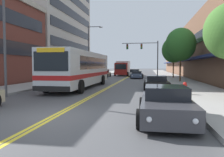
{
  "coord_description": "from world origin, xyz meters",
  "views": [
    {
      "loc": [
        3.65,
        -8.01,
        1.98
      ],
      "look_at": [
        -1.44,
        22.2,
        0.21
      ],
      "focal_mm": 35.0,
      "sensor_mm": 36.0,
      "label": 1
    }
  ],
  "objects_px": {
    "city_bus": "(81,68)",
    "car_slate_blue_moving_lead": "(137,75)",
    "box_truck": "(123,68)",
    "car_black_parked_right_mid": "(157,83)",
    "street_tree_right_mid": "(181,44)",
    "street_lamp_left_near": "(8,20)",
    "car_dark_grey_parked_right_foreground": "(166,104)",
    "street_tree_right_far": "(174,50)",
    "fire_hydrant": "(185,88)",
    "traffic_signal_mast": "(145,51)",
    "car_silver_moving_second": "(135,73)",
    "car_champagne_parked_left_mid": "(104,74)",
    "street_lamp_left_far": "(91,48)"
  },
  "relations": [
    {
      "from": "city_bus",
      "to": "car_slate_blue_moving_lead",
      "type": "relative_size",
      "value": 2.79
    },
    {
      "from": "street_tree_right_mid",
      "to": "city_bus",
      "type": "bearing_deg",
      "value": -143.66
    },
    {
      "from": "city_bus",
      "to": "fire_hydrant",
      "type": "xyz_separation_m",
      "value": [
        8.42,
        -4.77,
        -1.25
      ]
    },
    {
      "from": "car_black_parked_right_mid",
      "to": "street_tree_right_mid",
      "type": "height_order",
      "value": "street_tree_right_mid"
    },
    {
      "from": "car_silver_moving_second",
      "to": "car_slate_blue_moving_lead",
      "type": "bearing_deg",
      "value": -83.11
    },
    {
      "from": "box_truck",
      "to": "street_lamp_left_near",
      "type": "distance_m",
      "value": 33.08
    },
    {
      "from": "street_tree_right_far",
      "to": "car_silver_moving_second",
      "type": "bearing_deg",
      "value": 133.91
    },
    {
      "from": "car_champagne_parked_left_mid",
      "to": "street_lamp_left_near",
      "type": "distance_m",
      "value": 26.47
    },
    {
      "from": "city_bus",
      "to": "car_dark_grey_parked_right_foreground",
      "type": "bearing_deg",
      "value": -59.0
    },
    {
      "from": "car_dark_grey_parked_right_foreground",
      "to": "street_tree_right_mid",
      "type": "bearing_deg",
      "value": 80.75
    },
    {
      "from": "car_champagne_parked_left_mid",
      "to": "car_slate_blue_moving_lead",
      "type": "relative_size",
      "value": 1.04
    },
    {
      "from": "car_champagne_parked_left_mid",
      "to": "city_bus",
      "type": "bearing_deg",
      "value": -84.47
    },
    {
      "from": "city_bus",
      "to": "traffic_signal_mast",
      "type": "xyz_separation_m",
      "value": [
        5.47,
        20.38,
        2.79
      ]
    },
    {
      "from": "city_bus",
      "to": "street_lamp_left_far",
      "type": "height_order",
      "value": "street_lamp_left_far"
    },
    {
      "from": "street_lamp_left_near",
      "to": "street_lamp_left_far",
      "type": "bearing_deg",
      "value": 89.83
    },
    {
      "from": "street_tree_right_mid",
      "to": "street_tree_right_far",
      "type": "height_order",
      "value": "street_tree_right_far"
    },
    {
      "from": "street_lamp_left_far",
      "to": "street_lamp_left_near",
      "type": "bearing_deg",
      "value": -90.17
    },
    {
      "from": "car_dark_grey_parked_right_foreground",
      "to": "traffic_signal_mast",
      "type": "relative_size",
      "value": 0.66
    },
    {
      "from": "city_bus",
      "to": "box_truck",
      "type": "distance_m",
      "value": 25.93
    },
    {
      "from": "car_champagne_parked_left_mid",
      "to": "street_tree_right_far",
      "type": "relative_size",
      "value": 0.74
    },
    {
      "from": "car_silver_moving_second",
      "to": "car_champagne_parked_left_mid",
      "type": "bearing_deg",
      "value": -149.66
    },
    {
      "from": "box_truck",
      "to": "street_lamp_left_near",
      "type": "xyz_separation_m",
      "value": [
        -3.37,
        -32.74,
        3.27
      ]
    },
    {
      "from": "car_dark_grey_parked_right_foreground",
      "to": "traffic_signal_mast",
      "type": "bearing_deg",
      "value": 92.33
    },
    {
      "from": "car_slate_blue_moving_lead",
      "to": "fire_hydrant",
      "type": "distance_m",
      "value": 21.22
    },
    {
      "from": "car_black_parked_right_mid",
      "to": "fire_hydrant",
      "type": "xyz_separation_m",
      "value": [
        1.62,
        -4.65,
        0.01
      ]
    },
    {
      "from": "street_lamp_left_near",
      "to": "car_dark_grey_parked_right_foreground",
      "type": "bearing_deg",
      "value": -25.33
    },
    {
      "from": "fire_hydrant",
      "to": "traffic_signal_mast",
      "type": "bearing_deg",
      "value": 96.7
    },
    {
      "from": "traffic_signal_mast",
      "to": "car_silver_moving_second",
      "type": "bearing_deg",
      "value": 133.83
    },
    {
      "from": "street_tree_right_mid",
      "to": "fire_hydrant",
      "type": "bearing_deg",
      "value": -96.36
    },
    {
      "from": "car_silver_moving_second",
      "to": "box_truck",
      "type": "bearing_deg",
      "value": 127.8
    },
    {
      "from": "city_bus",
      "to": "street_tree_right_mid",
      "type": "height_order",
      "value": "street_tree_right_mid"
    },
    {
      "from": "car_black_parked_right_mid",
      "to": "car_dark_grey_parked_right_foreground",
      "type": "bearing_deg",
      "value": -90.26
    },
    {
      "from": "street_tree_right_mid",
      "to": "fire_hydrant",
      "type": "xyz_separation_m",
      "value": [
        -1.33,
        -11.94,
        -3.92
      ]
    },
    {
      "from": "fire_hydrant",
      "to": "street_tree_right_far",
      "type": "bearing_deg",
      "value": 85.89
    },
    {
      "from": "street_tree_right_far",
      "to": "car_black_parked_right_mid",
      "type": "bearing_deg",
      "value": -101.01
    },
    {
      "from": "traffic_signal_mast",
      "to": "car_dark_grey_parked_right_foreground",
      "type": "bearing_deg",
      "value": -87.67
    },
    {
      "from": "car_champagne_parked_left_mid",
      "to": "street_tree_right_mid",
      "type": "height_order",
      "value": "street_tree_right_mid"
    },
    {
      "from": "street_lamp_left_near",
      "to": "street_tree_right_mid",
      "type": "relative_size",
      "value": 1.32
    },
    {
      "from": "box_truck",
      "to": "street_lamp_left_near",
      "type": "relative_size",
      "value": 0.84
    },
    {
      "from": "car_silver_moving_second",
      "to": "street_tree_right_mid",
      "type": "relative_size",
      "value": 0.75
    },
    {
      "from": "car_slate_blue_moving_lead",
      "to": "street_tree_right_far",
      "type": "xyz_separation_m",
      "value": [
        5.63,
        -0.25,
        3.9
      ]
    },
    {
      "from": "car_dark_grey_parked_right_foreground",
      "to": "car_slate_blue_moving_lead",
      "type": "bearing_deg",
      "value": 95.2
    },
    {
      "from": "car_dark_grey_parked_right_foreground",
      "to": "fire_hydrant",
      "type": "height_order",
      "value": "car_dark_grey_parked_right_foreground"
    },
    {
      "from": "city_bus",
      "to": "traffic_signal_mast",
      "type": "height_order",
      "value": "traffic_signal_mast"
    },
    {
      "from": "traffic_signal_mast",
      "to": "fire_hydrant",
      "type": "bearing_deg",
      "value": -83.3
    },
    {
      "from": "street_tree_right_mid",
      "to": "car_slate_blue_moving_lead",
      "type": "bearing_deg",
      "value": 121.75
    },
    {
      "from": "car_dark_grey_parked_right_foreground",
      "to": "street_tree_right_far",
      "type": "bearing_deg",
      "value": 83.36
    },
    {
      "from": "traffic_signal_mast",
      "to": "car_slate_blue_moving_lead",
      "type": "bearing_deg",
      "value": -105.41
    },
    {
      "from": "street_tree_right_far",
      "to": "fire_hydrant",
      "type": "distance_m",
      "value": 20.97
    },
    {
      "from": "street_lamp_left_near",
      "to": "car_silver_moving_second",
      "type": "bearing_deg",
      "value": 78.28
    }
  ]
}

